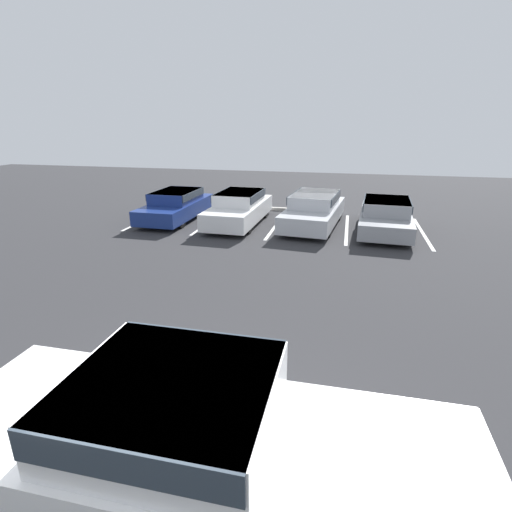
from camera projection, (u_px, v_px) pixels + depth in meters
name	position (u px, v px, depth m)	size (l,w,h in m)	color
ground_plane	(151.00, 499.00, 4.46)	(60.00, 60.00, 0.00)	#2D2D30
stall_stripe_a	(150.00, 217.00, 17.37)	(0.12, 4.62, 0.01)	white
stall_stripe_b	(211.00, 221.00, 16.78)	(0.12, 4.62, 0.01)	white
stall_stripe_c	(276.00, 225.00, 16.18)	(0.12, 4.62, 0.01)	white
stall_stripe_d	(347.00, 228.00, 15.59)	(0.12, 4.62, 0.01)	white
stall_stripe_e	(423.00, 233.00, 15.00)	(0.12, 4.62, 0.01)	white
pickup_truck	(203.00, 452.00, 4.02)	(5.56, 1.99, 1.69)	white
parked_sedan_a	(176.00, 204.00, 16.87)	(1.80, 4.49, 1.22)	navy
parked_sedan_b	(239.00, 207.00, 16.13)	(1.86, 4.64, 1.30)	silver
parked_sedan_c	(314.00, 209.00, 15.76)	(2.30, 4.92, 1.30)	#B7BABF
parked_sedan_d	(386.00, 215.00, 14.98)	(2.10, 4.65, 1.22)	gray
wheel_stop_curb	(286.00, 209.00, 18.62)	(1.85, 0.20, 0.14)	#B7B2A8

